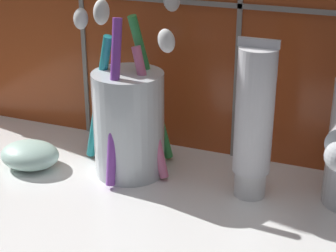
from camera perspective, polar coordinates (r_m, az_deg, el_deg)
sink_counter at (r=51.62cm, az=0.33°, el=-9.89°), size 71.94×28.65×2.00cm
toothbrush_cup at (r=56.01cm, az=-3.99°, el=0.72°), size 12.46×10.65×18.52cm
toothpaste_tube at (r=51.44cm, az=8.72°, el=0.49°), size 3.68×3.51×15.23cm
soap_bar at (r=60.43cm, az=-13.86°, el=-2.88°), size 6.34×5.26×2.69cm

